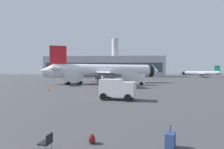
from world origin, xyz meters
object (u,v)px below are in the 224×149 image
airplane_at_gate (106,71)px  safety_cone_mid (49,89)px  safety_cone_far (93,82)px  cargo_van (117,88)px  gate_chair (47,142)px  fuel_truck (133,78)px  traveller_backpack (92,139)px  airplane_taxiing (201,73)px  rolling_suitcase (170,140)px  safety_cone_near (110,87)px  service_truck (73,79)px

airplane_at_gate → safety_cone_mid: 22.06m
airplane_at_gate → safety_cone_far: (-4.29, 3.50, -3.34)m
cargo_van → gate_chair: 14.90m
fuel_truck → gate_chair: 38.81m
fuel_truck → traveller_backpack: (-4.99, -37.07, -1.54)m
airplane_taxiing → gate_chair: 113.32m
airplane_taxiing → safety_cone_mid: size_ratio=32.72×
airplane_taxiing → fuel_truck: (-45.51, -62.31, -0.61)m
airplane_at_gate → safety_cone_mid: (-8.93, -19.89, -3.33)m
gate_chair → safety_cone_far: bearing=96.1°
airplane_at_gate → rolling_suitcase: bearing=-81.7°
cargo_van → traveller_backpack: size_ratio=9.95×
traveller_backpack → gate_chair: (-1.82, -1.11, 0.27)m
airplane_at_gate → safety_cone_far: airplane_at_gate is taller
safety_cone_far → gate_chair: size_ratio=0.76×
airplane_taxiing → safety_cone_far: size_ratio=33.38×
safety_cone_near → traveller_backpack: (0.42, -26.97, -0.13)m
airplane_at_gate → fuel_truck: 9.67m
traveller_backpack → fuel_truck: bearing=82.3°
service_truck → safety_cone_near: bearing=-47.7°
airplane_at_gate → airplane_taxiing: size_ratio=1.61×
airplane_at_gate → rolling_suitcase: airplane_at_gate is taller
cargo_van → rolling_suitcase: cargo_van is taller
fuel_truck → safety_cone_near: fuel_truck is taller
safety_cone_far → gate_chair: gate_chair is taller
service_truck → traveller_backpack: (11.08, -38.67, -1.37)m
airplane_taxiing → safety_cone_mid: (-61.98, -76.47, -2.05)m
safety_cone_mid → rolling_suitcase: size_ratio=0.60×
service_truck → safety_cone_far: service_truck is taller
service_truck → safety_cone_far: size_ratio=8.06×
safety_cone_far → gate_chair: (5.03, -47.43, 0.18)m
fuel_truck → safety_cone_far: size_ratio=9.68×
cargo_van → gate_chair: cargo_van is taller
safety_cone_near → gate_chair: (-1.41, -28.08, 0.13)m
gate_chair → service_truck: bearing=103.1°
gate_chair → safety_cone_mid: bearing=111.9°
safety_cone_mid → safety_cone_far: safety_cone_mid is taller
airplane_at_gate → traveller_backpack: bearing=-86.6°
airplane_at_gate → airplane_taxiing: 77.57m
safety_cone_far → gate_chair: bearing=-83.9°
rolling_suitcase → traveller_backpack: rolling_suitcase is taller
airplane_taxiing → safety_cone_near: (-50.92, -72.41, -2.01)m
safety_cone_mid → safety_cone_far: 23.85m
fuel_truck → safety_cone_mid: fuel_truck is taller
safety_cone_near → rolling_suitcase: bearing=-81.4°
airplane_at_gate → service_truck: 9.70m
rolling_suitcase → fuel_truck: bearing=88.1°
rolling_suitcase → safety_cone_near: bearing=98.6°
cargo_van → safety_cone_far: bearing=103.7°
service_truck → gate_chair: 40.86m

